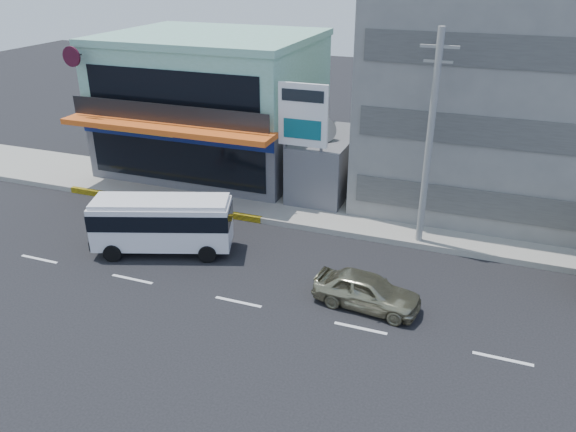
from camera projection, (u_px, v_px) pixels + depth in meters
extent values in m
plane|color=black|center=(238.00, 302.00, 22.42)|extent=(120.00, 120.00, 0.00)
cube|color=gray|center=(405.00, 222.00, 28.84)|extent=(70.00, 5.00, 0.30)
cube|color=#4F5054|center=(217.00, 137.00, 36.01)|extent=(12.00, 10.00, 4.00)
cube|color=#91CEBD|center=(213.00, 74.00, 34.32)|extent=(12.00, 10.00, 4.00)
cube|color=#E55B1A|center=(165.00, 128.00, 30.17)|extent=(12.40, 1.80, 0.30)
cube|color=navy|center=(173.00, 134.00, 31.04)|extent=(12.00, 0.12, 0.80)
cube|color=black|center=(176.00, 160.00, 31.70)|extent=(11.00, 0.06, 2.60)
cube|color=gray|center=(531.00, 74.00, 29.05)|extent=(16.00, 12.00, 14.00)
cube|color=#4F5054|center=(327.00, 165.00, 31.88)|extent=(3.00, 6.00, 3.50)
cylinder|color=slate|center=(322.00, 139.00, 30.26)|extent=(1.50, 1.50, 0.15)
cylinder|color=gray|center=(285.00, 152.00, 29.34)|extent=(0.16, 0.16, 6.50)
cylinder|color=gray|center=(321.00, 156.00, 28.71)|extent=(0.16, 0.16, 6.50)
cube|color=white|center=(303.00, 115.00, 28.16)|extent=(2.60, 0.18, 3.20)
cylinder|color=#999993|center=(429.00, 145.00, 24.70)|extent=(0.30, 0.30, 10.00)
cube|color=#999993|center=(440.00, 47.00, 22.93)|extent=(1.60, 0.12, 0.12)
cube|color=#999993|center=(438.00, 62.00, 23.18)|extent=(1.20, 0.10, 0.10)
cube|color=silver|center=(162.00, 224.00, 25.69)|extent=(6.55, 3.93, 2.05)
cube|color=black|center=(162.00, 216.00, 25.52)|extent=(6.61, 3.99, 0.76)
cube|color=silver|center=(160.00, 201.00, 25.22)|extent=(6.32, 3.71, 0.18)
cylinder|color=black|center=(112.00, 253.00, 25.26)|extent=(0.84, 0.50, 0.80)
cylinder|color=black|center=(125.00, 234.00, 27.05)|extent=(0.84, 0.50, 0.80)
cylinder|color=black|center=(207.00, 254.00, 25.20)|extent=(0.84, 0.50, 0.80)
cylinder|color=black|center=(213.00, 234.00, 26.98)|extent=(0.84, 0.50, 0.80)
imported|color=tan|center=(367.00, 291.00, 21.85)|extent=(4.37, 2.14, 1.44)
imported|color=#550C15|center=(138.00, 223.00, 28.12)|extent=(1.65, 0.73, 0.84)
imported|color=#66594C|center=(136.00, 207.00, 27.75)|extent=(0.43, 0.60, 1.54)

